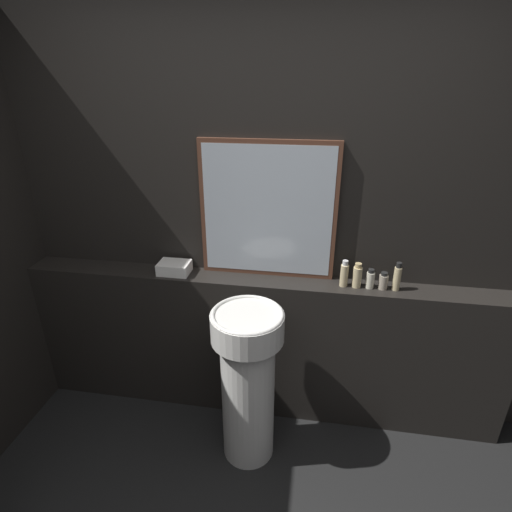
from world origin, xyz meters
The scene contains 10 objects.
wall_back centered at (0.00, 1.63, 1.25)m, with size 8.00×0.06×2.50m.
vanity_counter centered at (0.00, 1.50, 0.48)m, with size 2.95×0.19×0.97m.
pedestal_sink centered at (-0.02, 1.13, 0.53)m, with size 0.39×0.39×0.97m.
mirror centered at (0.01, 1.58, 1.37)m, with size 0.78×0.03×0.80m.
towel_stack centered at (-0.54, 1.50, 1.00)m, with size 0.19×0.14×0.07m.
shampoo_bottle centered at (0.47, 1.50, 1.04)m, with size 0.04×0.04×0.16m.
conditioner_bottle centered at (0.54, 1.50, 1.03)m, with size 0.05×0.05×0.15m.
lotion_bottle centered at (0.61, 1.50, 1.02)m, with size 0.05×0.05×0.12m.
body_wash_bottle centered at (0.69, 1.50, 1.01)m, with size 0.05×0.05×0.10m.
hand_soap_bottle centered at (0.76, 1.50, 1.04)m, with size 0.04×0.04×0.17m.
Camera 1 is at (0.30, -0.57, 2.07)m, focal length 28.00 mm.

